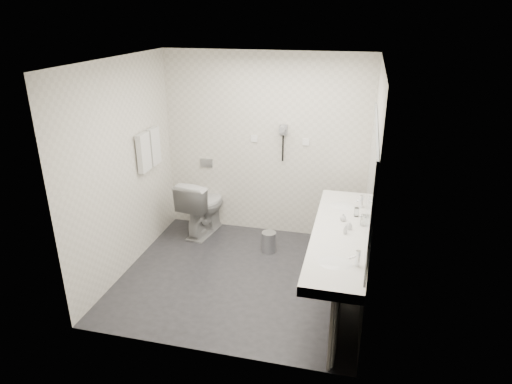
# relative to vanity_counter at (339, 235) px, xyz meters

# --- Properties ---
(floor) EXTENTS (2.80, 2.80, 0.00)m
(floor) POSITION_rel_vanity_counter_xyz_m (-1.12, 0.20, -0.80)
(floor) COLOR #26262B
(floor) RESTS_ON ground
(ceiling) EXTENTS (2.80, 2.80, 0.00)m
(ceiling) POSITION_rel_vanity_counter_xyz_m (-1.12, 0.20, 1.70)
(ceiling) COLOR white
(ceiling) RESTS_ON wall_back
(wall_back) EXTENTS (2.80, 0.00, 2.80)m
(wall_back) POSITION_rel_vanity_counter_xyz_m (-1.12, 1.50, 0.45)
(wall_back) COLOR silver
(wall_back) RESTS_ON floor
(wall_front) EXTENTS (2.80, 0.00, 2.80)m
(wall_front) POSITION_rel_vanity_counter_xyz_m (-1.12, -1.10, 0.45)
(wall_front) COLOR silver
(wall_front) RESTS_ON floor
(wall_left) EXTENTS (0.00, 2.60, 2.60)m
(wall_left) POSITION_rel_vanity_counter_xyz_m (-2.52, 0.20, 0.45)
(wall_left) COLOR silver
(wall_left) RESTS_ON floor
(wall_right) EXTENTS (0.00, 2.60, 2.60)m
(wall_right) POSITION_rel_vanity_counter_xyz_m (0.27, 0.20, 0.45)
(wall_right) COLOR silver
(wall_right) RESTS_ON floor
(vanity_counter) EXTENTS (0.55, 2.20, 0.10)m
(vanity_counter) POSITION_rel_vanity_counter_xyz_m (0.00, 0.00, 0.00)
(vanity_counter) COLOR white
(vanity_counter) RESTS_ON floor
(vanity_panel) EXTENTS (0.03, 2.15, 0.75)m
(vanity_panel) POSITION_rel_vanity_counter_xyz_m (0.02, 0.00, -0.42)
(vanity_panel) COLOR gray
(vanity_panel) RESTS_ON floor
(vanity_post_near) EXTENTS (0.06, 0.06, 0.75)m
(vanity_post_near) POSITION_rel_vanity_counter_xyz_m (0.05, -1.04, -0.42)
(vanity_post_near) COLOR silver
(vanity_post_near) RESTS_ON floor
(vanity_post_far) EXTENTS (0.06, 0.06, 0.75)m
(vanity_post_far) POSITION_rel_vanity_counter_xyz_m (0.05, 1.04, -0.42)
(vanity_post_far) COLOR silver
(vanity_post_far) RESTS_ON floor
(mirror) EXTENTS (0.02, 2.20, 1.05)m
(mirror) POSITION_rel_vanity_counter_xyz_m (0.26, 0.00, 0.65)
(mirror) COLOR #B2BCC6
(mirror) RESTS_ON wall_right
(basin_near) EXTENTS (0.40, 0.31, 0.05)m
(basin_near) POSITION_rel_vanity_counter_xyz_m (0.00, -0.65, 0.04)
(basin_near) COLOR white
(basin_near) RESTS_ON vanity_counter
(basin_far) EXTENTS (0.40, 0.31, 0.05)m
(basin_far) POSITION_rel_vanity_counter_xyz_m (0.00, 0.65, 0.04)
(basin_far) COLOR white
(basin_far) RESTS_ON vanity_counter
(faucet_near) EXTENTS (0.04, 0.04, 0.15)m
(faucet_near) POSITION_rel_vanity_counter_xyz_m (0.19, -0.65, 0.12)
(faucet_near) COLOR silver
(faucet_near) RESTS_ON vanity_counter
(faucet_far) EXTENTS (0.04, 0.04, 0.15)m
(faucet_far) POSITION_rel_vanity_counter_xyz_m (0.19, 0.65, 0.12)
(faucet_far) COLOR silver
(faucet_far) RESTS_ON vanity_counter
(soap_bottle_a) EXTENTS (0.06, 0.06, 0.09)m
(soap_bottle_a) POSITION_rel_vanity_counter_xyz_m (0.09, 0.06, 0.10)
(soap_bottle_a) COLOR silver
(soap_bottle_a) RESTS_ON vanity_counter
(soap_bottle_b) EXTENTS (0.09, 0.09, 0.08)m
(soap_bottle_b) POSITION_rel_vanity_counter_xyz_m (0.02, 0.25, 0.09)
(soap_bottle_b) COLOR silver
(soap_bottle_b) RESTS_ON vanity_counter
(soap_bottle_c) EXTENTS (0.05, 0.05, 0.11)m
(soap_bottle_c) POSITION_rel_vanity_counter_xyz_m (0.06, -0.05, 0.11)
(soap_bottle_c) COLOR silver
(soap_bottle_c) RESTS_ON vanity_counter
(glass_left) EXTENTS (0.09, 0.09, 0.12)m
(glass_left) POSITION_rel_vanity_counter_xyz_m (0.23, 0.19, 0.11)
(glass_left) COLOR silver
(glass_left) RESTS_ON vanity_counter
(glass_right) EXTENTS (0.07, 0.07, 0.10)m
(glass_right) POSITION_rel_vanity_counter_xyz_m (0.15, 0.40, 0.10)
(glass_right) COLOR silver
(glass_right) RESTS_ON vanity_counter
(toilet) EXTENTS (0.58, 0.87, 0.82)m
(toilet) POSITION_rel_vanity_counter_xyz_m (-1.95, 1.20, -0.39)
(toilet) COLOR white
(toilet) RESTS_ON floor
(flush_plate) EXTENTS (0.18, 0.02, 0.12)m
(flush_plate) POSITION_rel_vanity_counter_xyz_m (-1.98, 1.49, 0.15)
(flush_plate) COLOR #B2B5BA
(flush_plate) RESTS_ON wall_back
(pedal_bin) EXTENTS (0.24, 0.24, 0.26)m
(pedal_bin) POSITION_rel_vanity_counter_xyz_m (-0.93, 0.88, -0.67)
(pedal_bin) COLOR #B2B5BA
(pedal_bin) RESTS_ON floor
(bin_lid) EXTENTS (0.19, 0.19, 0.02)m
(bin_lid) POSITION_rel_vanity_counter_xyz_m (-0.93, 0.88, -0.53)
(bin_lid) COLOR #B2B5BA
(bin_lid) RESTS_ON pedal_bin
(towel_rail) EXTENTS (0.02, 0.62, 0.02)m
(towel_rail) POSITION_rel_vanity_counter_xyz_m (-2.47, 0.75, 0.75)
(towel_rail) COLOR silver
(towel_rail) RESTS_ON wall_left
(towel_near) EXTENTS (0.07, 0.24, 0.48)m
(towel_near) POSITION_rel_vanity_counter_xyz_m (-2.46, 0.61, 0.53)
(towel_near) COLOR silver
(towel_near) RESTS_ON towel_rail
(towel_far) EXTENTS (0.07, 0.24, 0.48)m
(towel_far) POSITION_rel_vanity_counter_xyz_m (-2.46, 0.89, 0.53)
(towel_far) COLOR silver
(towel_far) RESTS_ON towel_rail
(dryer_cradle) EXTENTS (0.10, 0.04, 0.14)m
(dryer_cradle) POSITION_rel_vanity_counter_xyz_m (-0.88, 1.47, 0.70)
(dryer_cradle) COLOR gray
(dryer_cradle) RESTS_ON wall_back
(dryer_barrel) EXTENTS (0.08, 0.14, 0.08)m
(dryer_barrel) POSITION_rel_vanity_counter_xyz_m (-0.88, 1.40, 0.73)
(dryer_barrel) COLOR gray
(dryer_barrel) RESTS_ON dryer_cradle
(dryer_cord) EXTENTS (0.02, 0.02, 0.35)m
(dryer_cord) POSITION_rel_vanity_counter_xyz_m (-0.88, 1.46, 0.45)
(dryer_cord) COLOR black
(dryer_cord) RESTS_ON dryer_cradle
(switch_plate_a) EXTENTS (0.09, 0.02, 0.09)m
(switch_plate_a) POSITION_rel_vanity_counter_xyz_m (-1.27, 1.49, 0.55)
(switch_plate_a) COLOR white
(switch_plate_a) RESTS_ON wall_back
(switch_plate_b) EXTENTS (0.09, 0.02, 0.09)m
(switch_plate_b) POSITION_rel_vanity_counter_xyz_m (-0.57, 1.49, 0.55)
(switch_plate_b) COLOR white
(switch_plate_b) RESTS_ON wall_back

